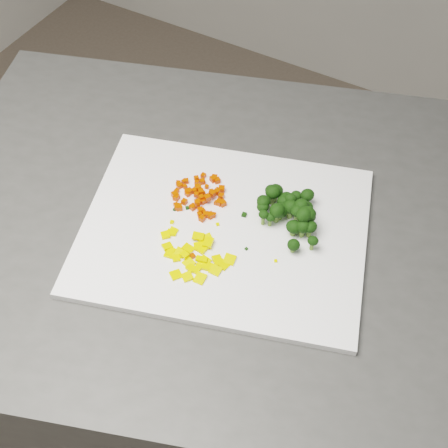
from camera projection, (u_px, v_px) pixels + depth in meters
The scene contains 134 objects.
counter_block at pixel (237, 355), 1.32m from camera, with size 1.02×0.71×0.90m, color #403F3D.
cutting_board at pixel (224, 230), 0.95m from camera, with size 0.43×0.33×0.01m, color white.
carrot_pile at pixel (201, 192), 0.98m from camera, with size 0.10×0.10×0.03m, color red, non-canonical shape.
pepper_pile at pixel (195, 246), 0.92m from camera, with size 0.11×0.11×0.02m, color yellow, non-canonical shape.
broccoli_pile at pixel (294, 211), 0.93m from camera, with size 0.11×0.11×0.05m, color black, non-canonical shape.
carrot_cube_0 at pixel (217, 191), 0.99m from camera, with size 0.01×0.01×0.01m, color red.
carrot_cube_1 at pixel (178, 197), 0.98m from camera, with size 0.01×0.01×0.01m, color red.
carrot_cube_2 at pixel (185, 187), 1.00m from camera, with size 0.01×0.01×0.01m, color red.
carrot_cube_3 at pixel (203, 193), 0.98m from camera, with size 0.01×0.01×0.01m, color red.
carrot_cube_4 at pixel (216, 203), 0.98m from camera, with size 0.01×0.01×0.01m, color red.
carrot_cube_5 at pixel (201, 200), 0.98m from camera, with size 0.01×0.01×0.01m, color red.
carrot_cube_6 at pixel (203, 176), 1.01m from camera, with size 0.01×0.01×0.01m, color red.
carrot_cube_7 at pixel (184, 181), 1.00m from camera, with size 0.01×0.01×0.01m, color red.
carrot_cube_8 at pixel (209, 214), 0.96m from camera, with size 0.01×0.01×0.01m, color red.
carrot_cube_9 at pixel (197, 189), 0.99m from camera, with size 0.01×0.01×0.01m, color red.
carrot_cube_10 at pixel (222, 189), 0.99m from camera, with size 0.01×0.01×0.01m, color red.
carrot_cube_11 at pixel (186, 181), 1.00m from camera, with size 0.01×0.01×0.01m, color red.
carrot_cube_12 at pixel (203, 211), 0.96m from camera, with size 0.01×0.01×0.01m, color red.
carrot_cube_13 at pixel (196, 179), 1.01m from camera, with size 0.01×0.01×0.01m, color red.
carrot_cube_14 at pixel (175, 195), 0.98m from camera, with size 0.01×0.01×0.01m, color red.
carrot_cube_15 at pixel (180, 185), 1.00m from camera, with size 0.01×0.01×0.01m, color red.
carrot_cube_16 at pixel (187, 192), 0.99m from camera, with size 0.01×0.01×0.01m, color red.
carrot_cube_17 at pixel (199, 214), 0.96m from camera, with size 0.01×0.01×0.01m, color red.
carrot_cube_18 at pixel (188, 194), 0.99m from camera, with size 0.01×0.01×0.01m, color red.
carrot_cube_19 at pixel (202, 219), 0.95m from camera, with size 0.01×0.01×0.01m, color red.
carrot_cube_20 at pixel (197, 182), 1.00m from camera, with size 0.01×0.01×0.01m, color red.
carrot_cube_21 at pixel (197, 178), 1.01m from camera, with size 0.01×0.01×0.01m, color red.
carrot_cube_22 at pixel (203, 201), 0.98m from camera, with size 0.01×0.01×0.01m, color red.
carrot_cube_23 at pixel (218, 180), 1.01m from camera, with size 0.01×0.01×0.01m, color red.
carrot_cube_24 at pixel (175, 194), 0.99m from camera, with size 0.01×0.01×0.01m, color red.
carrot_cube_25 at pixel (215, 178), 1.01m from camera, with size 0.01×0.01×0.01m, color red.
carrot_cube_26 at pixel (176, 198), 0.98m from camera, with size 0.01×0.01×0.01m, color red.
carrot_cube_27 at pixel (198, 188), 0.98m from camera, with size 0.01×0.01×0.01m, color red.
carrot_cube_28 at pixel (178, 207), 0.97m from camera, with size 0.01×0.01×0.01m, color red.
carrot_cube_29 at pixel (216, 193), 0.99m from camera, with size 0.01×0.01×0.01m, color red.
carrot_cube_30 at pixel (221, 196), 0.98m from camera, with size 0.01×0.01×0.01m, color red.
carrot_cube_31 at pixel (217, 181), 1.00m from camera, with size 0.01×0.01×0.01m, color red.
carrot_cube_32 at pixel (200, 210), 0.96m from camera, with size 0.01×0.01×0.01m, color red.
carrot_cube_33 at pixel (189, 191), 0.99m from camera, with size 0.01×0.01×0.01m, color red.
carrot_cube_34 at pixel (193, 207), 0.97m from camera, with size 0.01×0.01×0.01m, color red.
carrot_cube_35 at pixel (202, 182), 1.00m from camera, with size 0.01×0.01×0.01m, color red.
carrot_cube_36 at pixel (184, 202), 0.98m from camera, with size 0.01×0.01×0.01m, color red.
carrot_cube_37 at pixel (207, 187), 1.00m from camera, with size 0.01×0.01×0.01m, color red.
carrot_cube_38 at pixel (197, 203), 0.96m from camera, with size 0.01×0.01×0.01m, color red.
carrot_cube_39 at pixel (219, 202), 0.97m from camera, with size 0.01×0.01×0.01m, color red.
carrot_cube_40 at pixel (176, 205), 0.97m from camera, with size 0.01×0.01×0.01m, color red.
carrot_cube_41 at pixel (209, 216), 0.96m from camera, with size 0.01×0.01×0.01m, color red.
carrot_cube_42 at pixel (214, 215), 0.96m from camera, with size 0.01×0.01×0.01m, color red.
carrot_cube_43 at pixel (206, 215), 0.96m from camera, with size 0.01×0.01×0.01m, color red.
carrot_cube_44 at pixel (213, 179), 1.01m from camera, with size 0.01×0.01×0.01m, color red.
carrot_cube_45 at pixel (211, 191), 0.98m from camera, with size 0.01×0.01×0.01m, color red.
carrot_cube_46 at pixel (179, 186), 1.00m from camera, with size 0.01×0.01×0.01m, color red.
carrot_cube_47 at pixel (211, 215), 0.96m from camera, with size 0.01×0.01×0.01m, color red.
carrot_cube_48 at pixel (195, 190), 0.98m from camera, with size 0.01×0.01×0.01m, color red.
carrot_cube_49 at pixel (178, 183), 1.00m from camera, with size 0.01×0.01×0.01m, color red.
carrot_cube_50 at pixel (196, 195), 0.98m from camera, with size 0.01×0.01×0.01m, color red.
carrot_cube_51 at pixel (177, 191), 0.99m from camera, with size 0.01×0.01×0.01m, color red.
carrot_cube_52 at pixel (193, 191), 0.99m from camera, with size 0.01×0.01×0.01m, color red.
carrot_cube_53 at pixel (212, 194), 0.98m from camera, with size 0.01×0.01×0.01m, color red.
carrot_cube_54 at pixel (223, 203), 0.97m from camera, with size 0.01×0.01×0.01m, color red.
carrot_cube_55 at pixel (201, 192), 0.98m from camera, with size 0.01×0.01×0.01m, color red.
carrot_cube_56 at pixel (179, 207), 0.97m from camera, with size 0.01×0.01×0.01m, color red.
carrot_cube_57 at pixel (207, 198), 0.97m from camera, with size 0.01×0.01×0.01m, color red.
carrot_cube_58 at pixel (201, 198), 0.97m from camera, with size 0.01×0.01×0.01m, color red.
pepper_chunk_0 at pixel (223, 265), 0.90m from camera, with size 0.02×0.01×0.00m, color yellow.
pepper_chunk_1 at pixel (199, 246), 0.92m from camera, with size 0.02×0.01×0.00m, color yellow.
pepper_chunk_2 at pixel (208, 244), 0.93m from camera, with size 0.02×0.01×0.00m, color yellow.
pepper_chunk_3 at pixel (188, 248), 0.92m from camera, with size 0.02×0.01×0.00m, color yellow.
pepper_chunk_4 at pixel (200, 278), 0.89m from camera, with size 0.02×0.02×0.00m, color yellow.
pepper_chunk_5 at pixel (170, 255), 0.91m from camera, with size 0.02×0.01×0.00m, color yellow.
pepper_chunk_6 at pixel (167, 246), 0.92m from camera, with size 0.01×0.01×0.00m, color yellow.
pepper_chunk_7 at pixel (176, 257), 0.91m from camera, with size 0.01×0.01×0.00m, color yellow.
pepper_chunk_8 at pixel (180, 253), 0.92m from camera, with size 0.02×0.02×0.00m, color yellow.
pepper_chunk_9 at pixel (202, 262), 0.91m from camera, with size 0.01×0.01×0.00m, color yellow.
pepper_chunk_10 at pixel (176, 275), 0.89m from camera, with size 0.02×0.02×0.00m, color yellow.
pepper_chunk_11 at pixel (189, 263), 0.91m from camera, with size 0.02×0.01×0.00m, color yellow.
pepper_chunk_12 at pixel (172, 233), 0.94m from camera, with size 0.01×0.01×0.00m, color yellow.
pepper_chunk_13 at pixel (173, 231), 0.94m from camera, with size 0.01×0.01×0.00m, color yellow.
pepper_chunk_14 at pixel (198, 236), 0.93m from camera, with size 0.02×0.01×0.00m, color yellow.
pepper_chunk_15 at pixel (215, 270), 0.90m from camera, with size 0.02×0.02×0.00m, color yellow.
pepper_chunk_16 at pixel (208, 242), 0.92m from camera, with size 0.02×0.01×0.00m, color yellow.
pepper_chunk_17 at pixel (207, 266), 0.90m from camera, with size 0.01×0.02×0.00m, color yellow.
pepper_chunk_18 at pixel (165, 235), 0.94m from camera, with size 0.01×0.01×0.00m, color yellow.
pepper_chunk_19 at pixel (185, 255), 0.91m from camera, with size 0.01×0.01×0.00m, color yellow.
pepper_chunk_20 at pixel (187, 277), 0.89m from camera, with size 0.01×0.01×0.00m, color yellow.
pepper_chunk_21 at pixel (207, 239), 0.93m from camera, with size 0.02×0.02×0.00m, color yellow.
pepper_chunk_22 at pixel (218, 260), 0.91m from camera, with size 0.02×0.01×0.00m, color yellow.
pepper_chunk_23 at pixel (230, 259), 0.91m from camera, with size 0.02×0.02×0.00m, color yellow.
pepper_chunk_24 at pixel (197, 269), 0.90m from camera, with size 0.02×0.01×0.00m, color yellow.
pepper_chunk_25 at pixel (191, 268), 0.90m from camera, with size 0.01×0.01×0.00m, color yellow.
pepper_chunk_26 at pixel (205, 261), 0.91m from camera, with size 0.02×0.01×0.00m, color yellow.
pepper_chunk_27 at pixel (203, 249), 0.92m from camera, with size 0.01×0.02×0.00m, color yellow.
pepper_chunk_28 at pixel (202, 259), 0.90m from camera, with size 0.02×0.01×0.00m, color yellow.
pepper_chunk_29 at pixel (170, 252), 0.92m from camera, with size 0.02×0.01×0.00m, color yellow.
broccoli_floret_0 at pixel (286, 200), 0.97m from camera, with size 0.03×0.03×0.03m, color black, non-canonical shape.
broccoli_floret_1 at pixel (263, 203), 0.96m from camera, with size 0.03×0.03×0.03m, color black, non-canonical shape.
broccoli_floret_2 at pixel (263, 218), 0.94m from camera, with size 0.02×0.02×0.03m, color black, non-canonical shape.
broccoli_floret_3 at pixel (290, 203), 0.96m from camera, with size 0.03×0.03×0.03m, color black, non-canonical shape.
broccoli_floret_4 at pixel (306, 209), 0.96m from camera, with size 0.03×0.03×0.03m, color black, non-canonical shape.
broccoli_floret_5 at pixel (280, 212), 0.95m from camera, with size 0.03×0.03×0.03m, color black, non-canonical shape.
broccoli_floret_6 at pixel (312, 244), 0.91m from camera, with size 0.02×0.02×0.03m, color black, non-canonical shape.
broccoli_floret_7 at pixel (301, 207), 0.94m from camera, with size 0.03×0.03×0.03m, color black, non-canonical shape.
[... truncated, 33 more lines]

